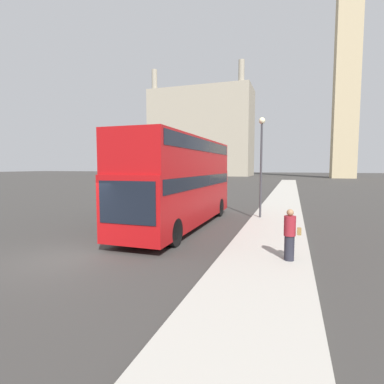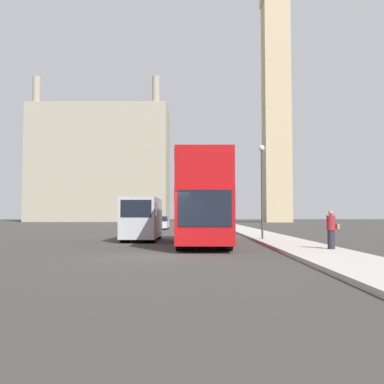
% 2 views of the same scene
% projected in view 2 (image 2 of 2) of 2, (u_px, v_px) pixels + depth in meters
% --- Properties ---
extents(ground_plane, '(300.00, 300.00, 0.00)m').
position_uv_depth(ground_plane, '(157.00, 256.00, 16.29)').
color(ground_plane, '#383533').
extents(sidewalk_strip, '(2.84, 120.00, 0.15)m').
position_uv_depth(sidewalk_strip, '(325.00, 254.00, 16.23)').
color(sidewalk_strip, '#ADA89E').
rests_on(sidewalk_strip, ground_plane).
extents(clock_tower, '(6.23, 6.40, 73.38)m').
position_uv_depth(clock_tower, '(276.00, 57.00, 97.38)').
color(clock_tower, tan).
rests_on(clock_tower, ground_plane).
extents(building_block_distant, '(33.50, 14.76, 34.55)m').
position_uv_depth(building_block_distant, '(101.00, 165.00, 106.81)').
color(building_block_distant, '#9E937F').
rests_on(building_block_distant, ground_plane).
extents(red_double_decker_bus, '(2.52, 10.66, 4.46)m').
position_uv_depth(red_double_decker_bus, '(203.00, 198.00, 22.60)').
color(red_double_decker_bus, '#A80F11').
rests_on(red_double_decker_bus, ground_plane).
extents(white_van, '(2.04, 5.56, 2.60)m').
position_uv_depth(white_van, '(142.00, 218.00, 26.18)').
color(white_van, '#B2B7BC').
rests_on(white_van, ground_plane).
extents(pedestrian, '(0.52, 0.36, 1.61)m').
position_uv_depth(pedestrian, '(331.00, 230.00, 17.89)').
color(pedestrian, '#23232D').
rests_on(pedestrian, sidewalk_strip).
extents(street_lamp, '(0.36, 0.36, 5.67)m').
position_uv_depth(street_lamp, '(262.00, 177.00, 25.85)').
color(street_lamp, '#38383D').
rests_on(street_lamp, sidewalk_strip).
extents(parked_sedan, '(1.72, 4.73, 1.44)m').
position_uv_depth(parked_sedan, '(160.00, 223.00, 47.84)').
color(parked_sedan, silver).
rests_on(parked_sedan, ground_plane).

